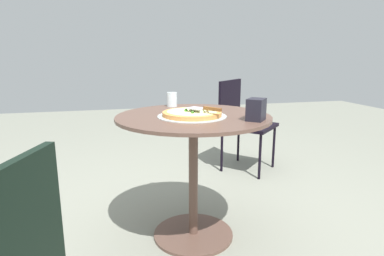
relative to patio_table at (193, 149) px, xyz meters
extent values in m
plane|color=gray|center=(0.00, 0.00, -0.55)|extent=(10.00, 10.00, 0.00)
cylinder|color=brown|center=(0.00, 0.00, 0.19)|extent=(0.88, 0.88, 0.02)
cylinder|color=brown|center=(0.00, 0.00, -0.17)|extent=(0.05, 0.05, 0.71)
cylinder|color=brown|center=(0.00, 0.00, -0.54)|extent=(0.48, 0.48, 0.02)
cylinder|color=silver|center=(0.03, -0.02, 0.20)|extent=(0.38, 0.38, 0.00)
cylinder|color=#D88B46|center=(0.03, -0.02, 0.22)|extent=(0.33, 0.33, 0.02)
cylinder|color=#E4E797|center=(0.03, -0.02, 0.23)|extent=(0.28, 0.28, 0.00)
sphere|color=#30611D|center=(0.10, -0.03, 0.23)|extent=(0.02, 0.02, 0.02)
sphere|color=beige|center=(-0.01, 0.02, 0.23)|extent=(0.01, 0.01, 0.01)
sphere|color=silver|center=(0.02, -0.02, 0.23)|extent=(0.01, 0.01, 0.01)
sphere|color=#22602F|center=(0.02, 0.04, 0.24)|extent=(0.02, 0.02, 0.02)
sphere|color=#27661E|center=(0.03, 0.09, 0.23)|extent=(0.02, 0.02, 0.02)
sphere|color=#337520|center=(0.03, -0.05, 0.23)|extent=(0.02, 0.02, 0.02)
sphere|color=beige|center=(0.10, 0.05, 0.23)|extent=(0.02, 0.02, 0.02)
sphere|color=white|center=(0.10, 0.02, 0.24)|extent=(0.02, 0.02, 0.02)
sphere|color=#E0E9C2|center=(0.01, -0.02, 0.23)|extent=(0.02, 0.02, 0.02)
cube|color=silver|center=(0.05, 0.01, 0.25)|extent=(0.13, 0.12, 0.00)
cube|color=brown|center=(0.13, 0.07, 0.26)|extent=(0.10, 0.08, 0.02)
cylinder|color=silver|center=(-0.35, -0.06, 0.25)|extent=(0.07, 0.07, 0.09)
cube|color=black|center=(0.22, 0.28, 0.26)|extent=(0.13, 0.13, 0.11)
cube|color=black|center=(-1.02, 0.80, -0.12)|extent=(0.62, 0.62, 0.03)
cube|color=black|center=(-1.17, 0.66, 0.10)|extent=(0.32, 0.33, 0.41)
cylinder|color=black|center=(-1.02, 1.07, -0.34)|extent=(0.02, 0.02, 0.42)
cylinder|color=black|center=(-0.75, 0.80, -0.34)|extent=(0.02, 0.02, 0.42)
cylinder|color=black|center=(-1.29, 0.81, -0.34)|extent=(0.02, 0.02, 0.42)
cylinder|color=black|center=(-1.03, 0.54, -0.34)|extent=(0.02, 0.02, 0.42)
camera|label=1|loc=(1.74, -0.44, 0.53)|focal=30.15mm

